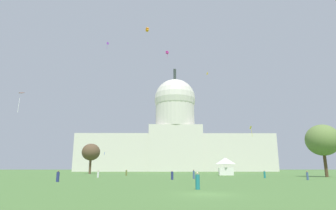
% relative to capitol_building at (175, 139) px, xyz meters
% --- Properties ---
extents(ground_plane, '(800.00, 800.00, 0.00)m').
position_rel_capitol_building_xyz_m(ground_plane, '(-3.26, -155.17, -20.37)').
color(ground_plane, '#4C7538').
extents(capitol_building, '(121.92, 26.84, 67.50)m').
position_rel_capitol_building_xyz_m(capitol_building, '(0.00, 0.00, 0.00)').
color(capitol_building, beige).
rests_on(capitol_building, ground_plane).
extents(event_tent, '(4.84, 5.54, 5.08)m').
position_rel_capitol_building_xyz_m(event_tent, '(11.35, -94.68, -17.79)').
color(event_tent, white).
rests_on(event_tent, ground_plane).
extents(tree_west_mid, '(8.59, 8.42, 11.01)m').
position_rel_capitol_building_xyz_m(tree_west_mid, '(-34.18, -72.72, -12.54)').
color(tree_west_mid, brown).
rests_on(tree_west_mid, ground_plane).
extents(tree_east_mid, '(9.00, 8.94, 12.30)m').
position_rel_capitol_building_xyz_m(tree_east_mid, '(31.17, -111.90, -11.82)').
color(tree_east_mid, '#4C3823').
rests_on(tree_east_mid, ground_plane).
extents(person_navy_front_right, '(0.56, 0.56, 1.66)m').
position_rel_capitol_building_xyz_m(person_navy_front_right, '(-5.24, -126.82, -19.62)').
color(person_navy_front_right, navy).
rests_on(person_navy_front_right, ground_plane).
extents(person_teal_back_left, '(0.44, 0.44, 1.64)m').
position_rel_capitol_building_xyz_m(person_teal_back_left, '(-3.35, -150.08, -19.63)').
color(person_teal_back_left, '#1E757A').
rests_on(person_teal_back_left, ground_plane).
extents(person_navy_lawn_far_right, '(0.63, 0.63, 1.67)m').
position_rel_capitol_building_xyz_m(person_navy_lawn_far_right, '(-22.71, -134.66, -19.62)').
color(person_navy_lawn_far_right, navy).
rests_on(person_navy_lawn_far_right, ground_plane).
extents(person_white_back_center, '(0.53, 0.53, 1.48)m').
position_rel_capitol_building_xyz_m(person_white_back_center, '(-21.08, -115.69, -19.70)').
color(person_white_back_center, silver).
rests_on(person_white_back_center, ground_plane).
extents(person_denim_near_tree_west, '(0.43, 0.43, 1.74)m').
position_rel_capitol_building_xyz_m(person_denim_near_tree_west, '(-0.89, -122.20, -19.57)').
color(person_denim_near_tree_west, '#3D5684').
rests_on(person_denim_near_tree_west, ground_plane).
extents(person_denim_near_tree_east, '(0.39, 0.39, 1.55)m').
position_rel_capitol_building_xyz_m(person_denim_near_tree_east, '(18.33, -128.41, -19.65)').
color(person_denim_near_tree_east, '#3D5684').
rests_on(person_denim_near_tree_east, ground_plane).
extents(person_olive_near_tent, '(0.49, 0.49, 1.71)m').
position_rel_capitol_building_xyz_m(person_olive_near_tent, '(-17.16, -99.21, -19.59)').
color(person_olive_near_tent, olive).
rests_on(person_olive_near_tent, ground_plane).
extents(person_teal_front_center, '(0.55, 0.55, 1.60)m').
position_rel_capitol_building_xyz_m(person_teal_front_center, '(14.18, -118.92, -19.64)').
color(person_teal_front_center, '#1E757A').
rests_on(person_teal_front_center, ground_plane).
extents(kite_violet_high, '(0.76, 0.80, 3.12)m').
position_rel_capitol_building_xyz_m(kite_violet_high, '(-31.28, -67.32, 33.79)').
color(kite_violet_high, purple).
extents(kite_magenta_high, '(1.43, 1.42, 3.19)m').
position_rel_capitol_building_xyz_m(kite_magenta_high, '(-5.68, -66.77, 30.16)').
color(kite_magenta_high, '#D1339E').
extents(kite_blue_low, '(0.12, 0.95, 1.07)m').
position_rel_capitol_building_xyz_m(kite_blue_low, '(-36.16, -39.77, -11.28)').
color(kite_blue_low, blue).
extents(kite_orange_high, '(1.50, 1.54, 1.60)m').
position_rel_capitol_building_xyz_m(kite_orange_high, '(-14.14, -70.86, 38.70)').
color(kite_orange_high, orange).
extents(kite_yellow_low, '(0.72, 0.70, 2.82)m').
position_rel_capitol_building_xyz_m(kite_yellow_low, '(16.25, -105.18, -8.15)').
color(kite_yellow_low, yellow).
extents(kite_pink_low, '(1.44, 1.08, 3.75)m').
position_rel_capitol_building_xyz_m(kite_pink_low, '(-35.05, -125.42, -4.48)').
color(kite_pink_low, pink).
extents(kite_gold_high, '(0.50, 1.26, 1.44)m').
position_rel_capitol_building_xyz_m(kite_gold_high, '(14.62, -45.90, 27.98)').
color(kite_gold_high, gold).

